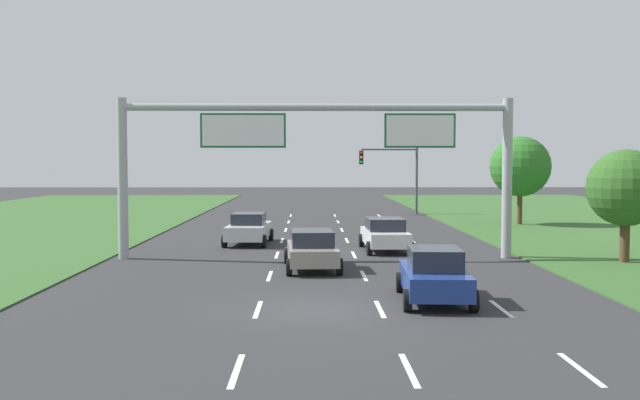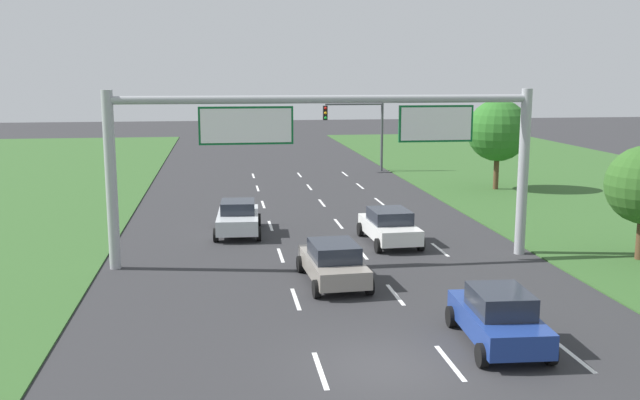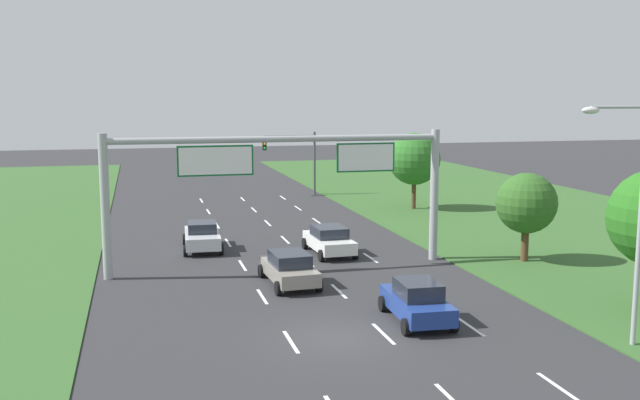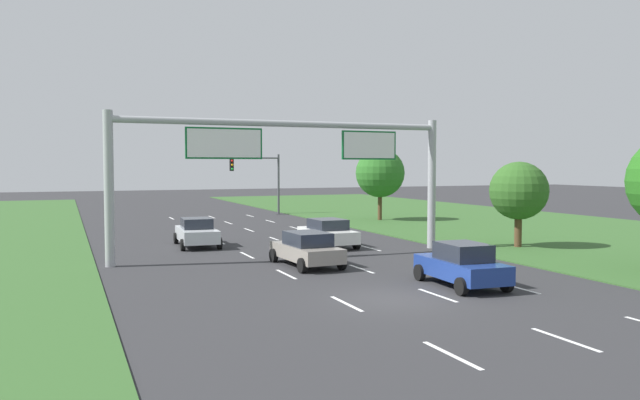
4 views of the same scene
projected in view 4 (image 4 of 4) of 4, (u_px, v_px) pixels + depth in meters
name	position (u px, v px, depth m)	size (l,w,h in m)	color
ground_plane	(393.00, 299.00, 21.10)	(200.00, 200.00, 0.00)	#2D2D30
grass_verge_right	(614.00, 239.00, 38.30)	(24.00, 120.00, 0.06)	#335B28
lane_dashes_inner_left	(265.00, 264.00, 28.75)	(0.14, 56.40, 0.01)	white
lane_dashes_inner_right	(334.00, 259.00, 30.08)	(0.14, 56.40, 0.01)	white
lane_dashes_slip	(398.00, 255.00, 31.41)	(0.14, 56.40, 0.01)	white
car_near_red	(328.00, 233.00, 34.80)	(2.27, 4.47, 1.56)	white
car_lead_silver	(462.00, 265.00, 23.37)	(2.28, 4.23, 1.64)	navy
car_mid_lane	(307.00, 249.00, 28.09)	(2.32, 4.50, 1.55)	gray
car_far_ahead	(197.00, 232.00, 34.96)	(2.38, 4.49, 1.59)	silver
sign_gantry	(288.00, 158.00, 30.89)	(17.24, 0.44, 7.00)	#9EA0A5
traffic_light_mast	(259.00, 173.00, 57.81)	(4.76, 0.49, 5.60)	#47494F
roadside_tree_mid	(519.00, 191.00, 34.20)	(3.19, 3.19, 4.76)	#513823
roadside_tree_far	(380.00, 173.00, 51.25)	(4.03, 4.03, 5.95)	#513823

